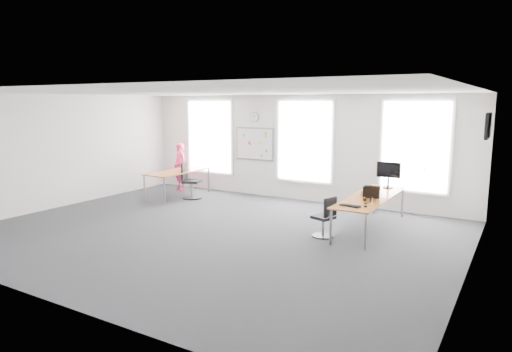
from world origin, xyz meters
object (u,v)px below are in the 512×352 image
Objects in this scene: chair_right at (325,219)px; keyboard at (350,206)px; monitor at (388,172)px; desk_right at (371,199)px; desk_left at (178,173)px; headphones at (368,199)px; chair_left at (190,183)px; person at (180,167)px.

keyboard is at bearing 96.58° from chair_right.
keyboard is at bearing -91.93° from monitor.
desk_left is at bearing 174.67° from desk_right.
chair_left is at bearing -174.91° from headphones.
chair_right is at bearing -16.83° from desk_left.
desk_right is at bearing -115.45° from chair_left.
desk_right is at bearing 97.71° from keyboard.
chair_left is at bearing 1.28° from desk_left.
monitor reaches higher than desk_right.
person reaches higher than keyboard.
monitor is (5.58, 0.63, 0.66)m from chair_left.
chair_left is at bearing 173.80° from keyboard.
keyboard is at bearing -127.17° from chair_left.
person reaches higher than monitor.
keyboard is 2.28× the size of headphones.
chair_right is 0.98m from headphones.
chair_left is (-4.89, 1.62, 0.08)m from chair_right.
keyboard is at bearing -16.26° from desk_left.
keyboard is (6.50, -2.53, 0.00)m from person.
desk_left is (-5.96, 0.56, 0.02)m from desk_right.
desk_left reaches higher than desk_right.
chair_left is at bearing -172.58° from monitor.
chair_left is 1.67× the size of monitor.
headphones reaches higher than keyboard.
desk_left is at bearing -31.65° from person.
chair_left reaches higher than headphones.
person is at bearing 168.21° from desk_right.
monitor reaches higher than chair_right.
headphones is at bearing -80.63° from desk_right.
monitor is at bearing 87.86° from desk_right.
headphones is (6.05, -1.10, 0.08)m from desk_left.
chair_right is 0.57× the size of person.
chair_right reaches higher than desk_right.
monitor is (0.12, 2.36, 0.37)m from keyboard.
headphones is at bearing 86.66° from keyboard.
person is (-1.04, 0.80, 0.29)m from chair_left.
chair_right reaches higher than desk_left.
chair_left is (0.43, 0.01, -0.26)m from desk_left.
person is 6.93m from headphones.
chair_left is 1.35m from person.
chair_left is 2.53× the size of keyboard.
monitor is at bearing 20.19° from person.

